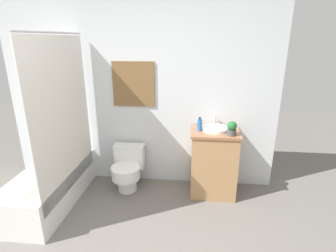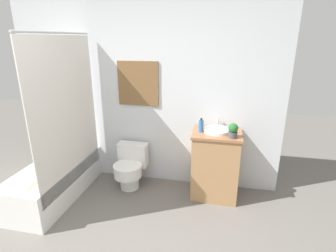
{
  "view_description": "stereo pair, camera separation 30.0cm",
  "coord_description": "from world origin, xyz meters",
  "px_view_note": "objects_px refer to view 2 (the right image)",
  "views": [
    {
      "loc": [
        0.72,
        -1.28,
        1.91
      ],
      "look_at": [
        0.43,
        1.55,
        0.96
      ],
      "focal_mm": 28.0,
      "sensor_mm": 36.0,
      "label": 1
    },
    {
      "loc": [
        1.02,
        -1.23,
        1.91
      ],
      "look_at": [
        0.43,
        1.55,
        0.96
      ],
      "focal_mm": 28.0,
      "sensor_mm": 36.0,
      "label": 2
    }
  ],
  "objects_px": {
    "sink": "(217,130)",
    "toilet": "(130,166)",
    "soap_bottle": "(201,126)",
    "potted_plant": "(233,131)"
  },
  "relations": [
    {
      "from": "sink",
      "to": "toilet",
      "type": "bearing_deg",
      "value": -178.27
    },
    {
      "from": "toilet",
      "to": "soap_bottle",
      "type": "relative_size",
      "value": 3.35
    },
    {
      "from": "toilet",
      "to": "potted_plant",
      "type": "bearing_deg",
      "value": -5.41
    },
    {
      "from": "sink",
      "to": "potted_plant",
      "type": "distance_m",
      "value": 0.24
    },
    {
      "from": "soap_bottle",
      "to": "potted_plant",
      "type": "relative_size",
      "value": 1.01
    },
    {
      "from": "sink",
      "to": "potted_plant",
      "type": "bearing_deg",
      "value": -41.84
    },
    {
      "from": "soap_bottle",
      "to": "potted_plant",
      "type": "height_order",
      "value": "soap_bottle"
    },
    {
      "from": "toilet",
      "to": "sink",
      "type": "height_order",
      "value": "sink"
    },
    {
      "from": "soap_bottle",
      "to": "potted_plant",
      "type": "xyz_separation_m",
      "value": [
        0.37,
        -0.12,
        0.01
      ]
    },
    {
      "from": "toilet",
      "to": "soap_bottle",
      "type": "distance_m",
      "value": 1.12
    }
  ]
}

